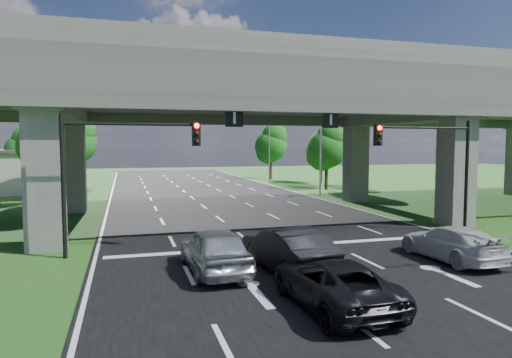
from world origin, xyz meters
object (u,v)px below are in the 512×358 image
signal_left (118,158)px  streetlight_far (317,133)px  car_dark (287,249)px  car_trailing (334,283)px  streetlight_beyond (266,136)px  car_white (451,243)px  signal_right (433,155)px  car_silver (215,249)px

signal_left → streetlight_far: (17.92, 20.06, 1.66)m
car_dark → car_trailing: 3.91m
car_dark → car_trailing: (-0.00, -3.91, -0.13)m
streetlight_beyond → car_white: size_ratio=2.07×
streetlight_beyond → car_white: streetlight_beyond is taller
signal_right → car_dark: bearing=-155.2°
signal_right → car_dark: size_ratio=1.20×
signal_left → car_dark: size_ratio=1.20×
streetlight_far → signal_left: bearing=-131.8°
signal_left → car_white: (12.98, -4.75, -3.46)m
streetlight_beyond → car_silver: size_ratio=2.03×
signal_left → car_white: signal_left is taller
car_silver → car_white: (9.58, -0.98, -0.14)m
signal_left → car_trailing: bearing=-54.2°
car_dark → streetlight_beyond: bearing=-113.7°
car_trailing → streetlight_far: bearing=-114.1°
streetlight_far → car_trailing: (-11.90, -28.40, -5.12)m
car_trailing → signal_left: bearing=-55.5°
signal_left → streetlight_far: bearing=48.2°
signal_left → car_silver: signal_left is taller
streetlight_far → car_dark: 27.69m
signal_right → car_silver: (-12.24, -3.77, -3.32)m
streetlight_beyond → car_silver: 42.68m
car_dark → streetlight_far: bearing=-123.2°
car_trailing → signal_right: bearing=-140.4°
signal_right → car_trailing: 13.20m
signal_right → car_dark: 11.11m
car_dark → car_silver: bearing=-21.5°
car_white → car_trailing: 7.83m
signal_right → streetlight_beyond: 36.17m
signal_right → car_white: bearing=-119.3°
streetlight_beyond → car_dark: bearing=-106.4°
signal_right → car_trailing: size_ratio=1.20×
signal_left → car_white: size_ratio=1.24×
car_silver → car_trailing: (2.62, -4.57, -0.14)m
streetlight_far → car_trailing: bearing=-112.7°
car_silver → streetlight_far: bearing=-123.5°
car_silver → car_dark: size_ratio=0.98×
signal_left → streetlight_far: streetlight_far is taller
car_white → car_trailing: size_ratio=0.96×
signal_right → car_trailing: bearing=-139.1°
signal_right → streetlight_far: streetlight_far is taller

